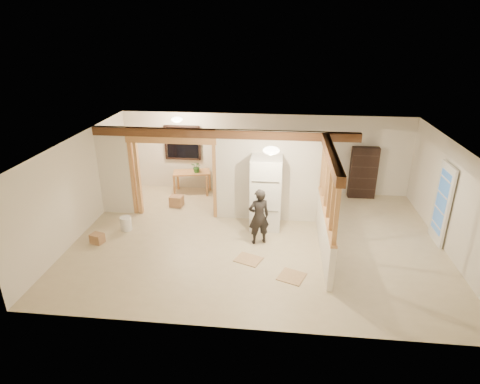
# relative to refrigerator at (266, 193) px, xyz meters

# --- Properties ---
(floor) EXTENTS (9.00, 6.50, 0.01)m
(floor) POSITION_rel_refrigerator_xyz_m (-0.16, -0.76, -0.97)
(floor) COLOR beige
(floor) RESTS_ON ground
(ceiling) EXTENTS (9.00, 6.50, 0.01)m
(ceiling) POSITION_rel_refrigerator_xyz_m (-0.16, -0.76, 1.54)
(ceiling) COLOR white
(wall_back) EXTENTS (9.00, 0.01, 2.50)m
(wall_back) POSITION_rel_refrigerator_xyz_m (-0.16, 2.49, 0.29)
(wall_back) COLOR beige
(wall_back) RESTS_ON floor
(wall_front) EXTENTS (9.00, 0.01, 2.50)m
(wall_front) POSITION_rel_refrigerator_xyz_m (-0.16, -4.01, 0.29)
(wall_front) COLOR beige
(wall_front) RESTS_ON floor
(wall_left) EXTENTS (0.01, 6.50, 2.50)m
(wall_left) POSITION_rel_refrigerator_xyz_m (-4.66, -0.76, 0.29)
(wall_left) COLOR beige
(wall_left) RESTS_ON floor
(wall_right) EXTENTS (0.01, 6.50, 2.50)m
(wall_right) POSITION_rel_refrigerator_xyz_m (4.34, -0.76, 0.29)
(wall_right) COLOR beige
(wall_right) RESTS_ON floor
(partition_left_stub) EXTENTS (0.90, 0.12, 2.50)m
(partition_left_stub) POSITION_rel_refrigerator_xyz_m (-4.21, 0.44, 0.29)
(partition_left_stub) COLOR silver
(partition_left_stub) RESTS_ON floor
(partition_center) EXTENTS (2.80, 0.12, 2.50)m
(partition_center) POSITION_rel_refrigerator_xyz_m (0.04, 0.44, 0.29)
(partition_center) COLOR silver
(partition_center) RESTS_ON floor
(doorway_frame) EXTENTS (2.46, 0.14, 2.20)m
(doorway_frame) POSITION_rel_refrigerator_xyz_m (-2.56, 0.44, 0.14)
(doorway_frame) COLOR tan
(doorway_frame) RESTS_ON floor
(header_beam_back) EXTENTS (7.00, 0.18, 0.22)m
(header_beam_back) POSITION_rel_refrigerator_xyz_m (-1.16, 0.44, 1.42)
(header_beam_back) COLOR brown
(header_beam_back) RESTS_ON ceiling
(header_beam_right) EXTENTS (0.18, 3.30, 0.22)m
(header_beam_right) POSITION_rel_refrigerator_xyz_m (1.44, -1.16, 1.42)
(header_beam_right) COLOR brown
(header_beam_right) RESTS_ON ceiling
(pony_wall) EXTENTS (0.12, 3.20, 1.00)m
(pony_wall) POSITION_rel_refrigerator_xyz_m (1.44, -1.16, -0.46)
(pony_wall) COLOR silver
(pony_wall) RESTS_ON floor
(stud_partition) EXTENTS (0.14, 3.20, 1.32)m
(stud_partition) POSITION_rel_refrigerator_xyz_m (1.44, -1.16, 0.70)
(stud_partition) COLOR tan
(stud_partition) RESTS_ON pony_wall
(window_back) EXTENTS (1.12, 0.10, 1.10)m
(window_back) POSITION_rel_refrigerator_xyz_m (-2.76, 2.41, 0.59)
(window_back) COLOR black
(window_back) RESTS_ON wall_back
(french_door) EXTENTS (0.12, 0.86, 2.00)m
(french_door) POSITION_rel_refrigerator_xyz_m (4.26, -0.36, 0.04)
(french_door) COLOR white
(french_door) RESTS_ON floor
(ceiling_dome_main) EXTENTS (0.36, 0.36, 0.16)m
(ceiling_dome_main) POSITION_rel_refrigerator_xyz_m (0.14, -1.26, 1.52)
(ceiling_dome_main) COLOR #FFEABF
(ceiling_dome_main) RESTS_ON ceiling
(ceiling_dome_util) EXTENTS (0.32, 0.32, 0.14)m
(ceiling_dome_util) POSITION_rel_refrigerator_xyz_m (-2.66, 1.54, 1.52)
(ceiling_dome_util) COLOR #FFEABF
(ceiling_dome_util) RESTS_ON ceiling
(hanging_bulb) EXTENTS (0.07, 0.07, 0.07)m
(hanging_bulb) POSITION_rel_refrigerator_xyz_m (-2.16, 0.84, 1.22)
(hanging_bulb) COLOR #FFD88C
(hanging_bulb) RESTS_ON ceiling
(refrigerator) EXTENTS (0.79, 0.77, 1.92)m
(refrigerator) POSITION_rel_refrigerator_xyz_m (0.00, 0.00, 0.00)
(refrigerator) COLOR white
(refrigerator) RESTS_ON floor
(woman) EXTENTS (0.60, 0.50, 1.42)m
(woman) POSITION_rel_refrigerator_xyz_m (-0.12, -0.91, -0.25)
(woman) COLOR black
(woman) RESTS_ON floor
(work_table) EXTENTS (1.23, 0.79, 0.72)m
(work_table) POSITION_rel_refrigerator_xyz_m (-2.43, 2.07, -0.60)
(work_table) COLOR tan
(work_table) RESTS_ON floor
(potted_plant) EXTENTS (0.41, 0.38, 0.36)m
(potted_plant) POSITION_rel_refrigerator_xyz_m (-2.24, 2.01, -0.06)
(potted_plant) COLOR #205720
(potted_plant) RESTS_ON work_table
(shop_vac) EXTENTS (0.68, 0.68, 0.68)m
(shop_vac) POSITION_rel_refrigerator_xyz_m (-4.25, 0.96, -0.62)
(shop_vac) COLOR #A90D11
(shop_vac) RESTS_ON floor
(bookshelf) EXTENTS (0.80, 0.27, 1.61)m
(bookshelf) POSITION_rel_refrigerator_xyz_m (2.88, 2.29, -0.16)
(bookshelf) COLOR black
(bookshelf) RESTS_ON floor
(bucket) EXTENTS (0.30, 0.30, 0.37)m
(bucket) POSITION_rel_refrigerator_xyz_m (-3.61, -0.61, -0.78)
(bucket) COLOR silver
(bucket) RESTS_ON floor
(box_util_a) EXTENTS (0.40, 0.35, 0.32)m
(box_util_a) POSITION_rel_refrigerator_xyz_m (-2.68, 1.01, -0.80)
(box_util_a) COLOR #A0734D
(box_util_a) RESTS_ON floor
(box_util_b) EXTENTS (0.32, 0.32, 0.25)m
(box_util_b) POSITION_rel_refrigerator_xyz_m (-4.11, 0.99, -0.83)
(box_util_b) COLOR #A0734D
(box_util_b) RESTS_ON floor
(box_front) EXTENTS (0.35, 0.31, 0.24)m
(box_front) POSITION_rel_refrigerator_xyz_m (-4.07, -1.34, -0.84)
(box_front) COLOR #A0734D
(box_front) RESTS_ON floor
(floor_panel_near) EXTENTS (0.68, 0.68, 0.02)m
(floor_panel_near) POSITION_rel_refrigerator_xyz_m (0.68, -2.31, -0.95)
(floor_panel_near) COLOR tan
(floor_panel_near) RESTS_ON floor
(floor_panel_far) EXTENTS (0.70, 0.64, 0.02)m
(floor_panel_far) POSITION_rel_refrigerator_xyz_m (-0.29, -1.73, -0.95)
(floor_panel_far) COLOR tan
(floor_panel_far) RESTS_ON floor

